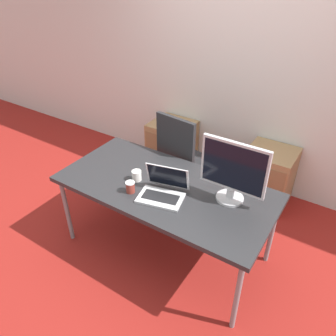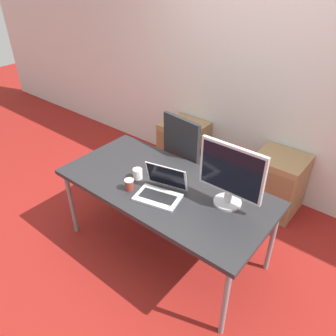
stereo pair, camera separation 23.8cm
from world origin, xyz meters
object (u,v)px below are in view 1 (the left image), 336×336
object	(u,v)px
office_chair	(186,171)
coffee_cup_white	(137,176)
cabinet_left	(172,146)
monitor	(233,172)
laptop_center	(163,190)
cabinet_right	(268,177)
coffee_cup_brown	(130,187)

from	to	relation	value
office_chair	coffee_cup_white	world-z (taller)	office_chair
cabinet_left	monitor	distance (m)	1.77
office_chair	cabinet_left	world-z (taller)	office_chair
laptop_center	monitor	world-z (taller)	monitor
cabinet_right	office_chair	bearing A→B (deg)	-145.14
cabinet_left	coffee_cup_brown	xyz separation A→B (m)	(0.51, -1.44, 0.46)
coffee_cup_brown	coffee_cup_white	bearing A→B (deg)	110.49
coffee_cup_brown	cabinet_left	bearing A→B (deg)	109.60
office_chair	cabinet_right	world-z (taller)	office_chair
coffee_cup_white	cabinet_right	bearing A→B (deg)	58.63
coffee_cup_brown	monitor	bearing A→B (deg)	26.14
laptop_center	coffee_cup_brown	world-z (taller)	laptop_center
cabinet_left	coffee_cup_brown	bearing A→B (deg)	-70.40
coffee_cup_white	coffee_cup_brown	xyz separation A→B (m)	(0.06, -0.16, 0.00)
office_chair	coffee_cup_white	xyz separation A→B (m)	(-0.05, -0.77, 0.36)
monitor	coffee_cup_brown	bearing A→B (deg)	-153.86
office_chair	laptop_center	xyz separation A→B (m)	(0.26, -0.83, 0.37)
monitor	coffee_cup_white	xyz separation A→B (m)	(-0.77, -0.19, -0.21)
coffee_cup_brown	laptop_center	bearing A→B (deg)	22.42
coffee_cup_white	office_chair	bearing A→B (deg)	86.49
office_chair	monitor	world-z (taller)	monitor
office_chair	cabinet_left	xyz separation A→B (m)	(-0.50, 0.51, -0.10)
laptop_center	monitor	distance (m)	0.56
office_chair	coffee_cup_brown	size ratio (longest dim) A/B	11.61
monitor	coffee_cup_brown	xyz separation A→B (m)	(-0.71, -0.35, -0.21)
laptop_center	coffee_cup_brown	size ratio (longest dim) A/B	4.18
laptop_center	coffee_cup_white	world-z (taller)	laptop_center
office_chair	coffee_cup_brown	world-z (taller)	office_chair
monitor	coffee_cup_brown	world-z (taller)	monitor
laptop_center	coffee_cup_brown	bearing A→B (deg)	-157.58
cabinet_left	coffee_cup_brown	world-z (taller)	coffee_cup_brown
office_chair	laptop_center	world-z (taller)	office_chair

